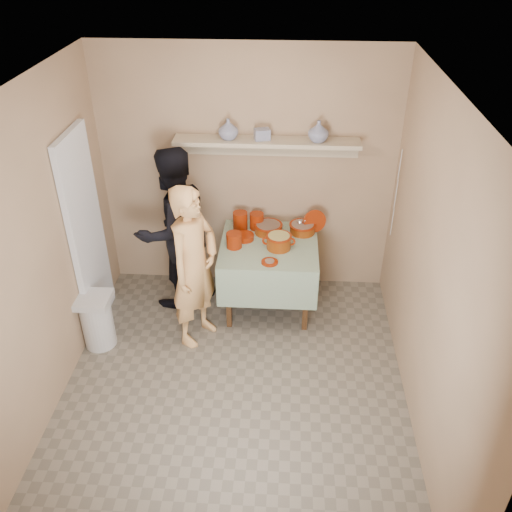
# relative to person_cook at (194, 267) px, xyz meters

# --- Properties ---
(ground) EXTENTS (3.50, 3.50, 0.00)m
(ground) POSITION_rel_person_cook_xyz_m (0.42, -0.74, -0.81)
(ground) COLOR #73695A
(ground) RESTS_ON ground
(tile_panel) EXTENTS (0.06, 0.70, 2.00)m
(tile_panel) POSITION_rel_person_cook_xyz_m (-1.04, 0.21, 0.19)
(tile_panel) COLOR silver
(tile_panel) RESTS_ON ground
(plate_stack_a) EXTENTS (0.15, 0.15, 0.20)m
(plate_stack_a) POSITION_rel_person_cook_xyz_m (0.36, 0.80, 0.05)
(plate_stack_a) COLOR maroon
(plate_stack_a) RESTS_ON serving_table
(plate_stack_b) EXTENTS (0.15, 0.15, 0.17)m
(plate_stack_b) POSITION_rel_person_cook_xyz_m (0.53, 0.84, 0.04)
(plate_stack_b) COLOR maroon
(plate_stack_b) RESTS_ON serving_table
(bowl_stack) EXTENTS (0.15, 0.15, 0.15)m
(bowl_stack) POSITION_rel_person_cook_xyz_m (0.33, 0.46, 0.03)
(bowl_stack) COLOR maroon
(bowl_stack) RESTS_ON serving_table
(empty_bowl) EXTENTS (0.19, 0.19, 0.06)m
(empty_bowl) POSITION_rel_person_cook_xyz_m (0.42, 0.61, -0.02)
(empty_bowl) COLOR maroon
(empty_bowl) RESTS_ON serving_table
(propped_lid) EXTENTS (0.25, 0.13, 0.24)m
(propped_lid) POSITION_rel_person_cook_xyz_m (1.12, 0.81, 0.07)
(propped_lid) COLOR maroon
(propped_lid) RESTS_ON serving_table
(vase_right) EXTENTS (0.21, 0.21, 0.20)m
(vase_right) POSITION_rel_person_cook_xyz_m (1.11, 0.86, 1.01)
(vase_right) COLOR navy
(vase_right) RESTS_ON wall_shelf
(vase_left) EXTENTS (0.24, 0.24, 0.20)m
(vase_left) POSITION_rel_person_cook_xyz_m (0.25, 0.88, 1.01)
(vase_left) COLOR navy
(vase_left) RESTS_ON wall_shelf
(ceramic_box) EXTENTS (0.17, 0.14, 0.10)m
(ceramic_box) POSITION_rel_person_cook_xyz_m (0.57, 0.88, 0.96)
(ceramic_box) COLOR navy
(ceramic_box) RESTS_ON wall_shelf
(person_cook) EXTENTS (0.62, 0.70, 1.62)m
(person_cook) POSITION_rel_person_cook_xyz_m (0.00, 0.00, 0.00)
(person_cook) COLOR #E4A562
(person_cook) RESTS_ON ground
(person_helper) EXTENTS (1.06, 1.06, 1.73)m
(person_helper) POSITION_rel_person_cook_xyz_m (-0.30, 0.59, 0.05)
(person_helper) COLOR black
(person_helper) RESTS_ON ground
(room_shell) EXTENTS (3.04, 3.54, 2.62)m
(room_shell) POSITION_rel_person_cook_xyz_m (0.42, -0.74, 0.80)
(room_shell) COLOR tan
(room_shell) RESTS_ON ground
(serving_table) EXTENTS (0.97, 0.97, 0.76)m
(serving_table) POSITION_rel_person_cook_xyz_m (0.67, 0.54, -0.17)
(serving_table) COLOR #4C2D16
(serving_table) RESTS_ON ground
(cazuela_meat_a) EXTENTS (0.30, 0.30, 0.10)m
(cazuela_meat_a) POSITION_rel_person_cook_xyz_m (0.65, 0.76, 0.01)
(cazuela_meat_a) COLOR #692A0E
(cazuela_meat_a) RESTS_ON serving_table
(cazuela_meat_b) EXTENTS (0.28, 0.28, 0.10)m
(cazuela_meat_b) POSITION_rel_person_cook_xyz_m (1.00, 0.78, 0.01)
(cazuela_meat_b) COLOR #692A0E
(cazuela_meat_b) RESTS_ON serving_table
(ladle) EXTENTS (0.08, 0.26, 0.19)m
(ladle) POSITION_rel_person_cook_xyz_m (0.98, 0.80, 0.06)
(ladle) COLOR silver
(ladle) RESTS_ON cazuela_meat_b
(cazuela_rice) EXTENTS (0.33, 0.25, 0.14)m
(cazuela_rice) POSITION_rel_person_cook_xyz_m (0.77, 0.46, 0.03)
(cazuela_rice) COLOR #692A0E
(cazuela_rice) RESTS_ON serving_table
(front_plate) EXTENTS (0.16, 0.16, 0.03)m
(front_plate) POSITION_rel_person_cook_xyz_m (0.69, 0.19, -0.04)
(front_plate) COLOR maroon
(front_plate) RESTS_ON serving_table
(wall_shelf) EXTENTS (1.80, 0.25, 0.21)m
(wall_shelf) POSITION_rel_person_cook_xyz_m (0.62, 0.91, 0.86)
(wall_shelf) COLOR #BCAA8C
(wall_shelf) RESTS_ON room_shell
(trash_bin) EXTENTS (0.32, 0.32, 0.56)m
(trash_bin) POSITION_rel_person_cook_xyz_m (-0.94, -0.18, -0.53)
(trash_bin) COLOR silver
(trash_bin) RESTS_ON ground
(electrical_cord) EXTENTS (0.01, 0.05, 0.90)m
(electrical_cord) POSITION_rel_person_cook_xyz_m (1.89, 0.74, 0.44)
(electrical_cord) COLOR silver
(electrical_cord) RESTS_ON wall_shelf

